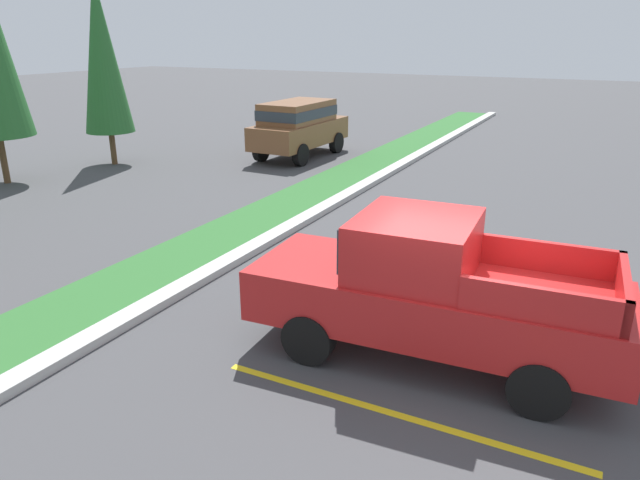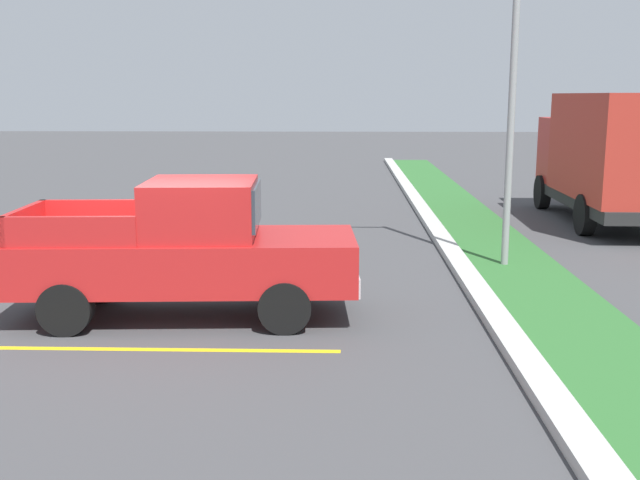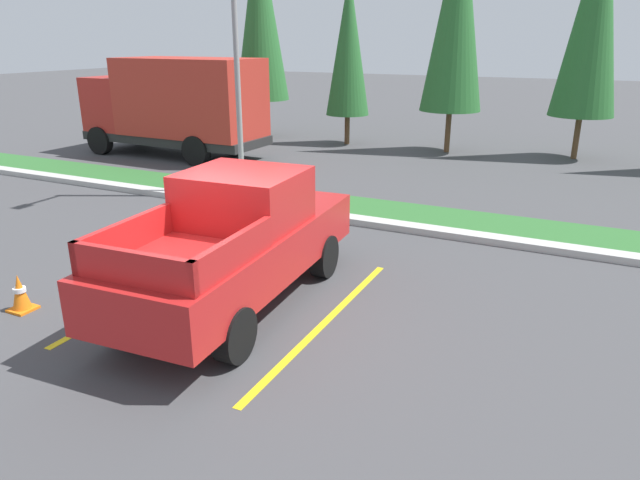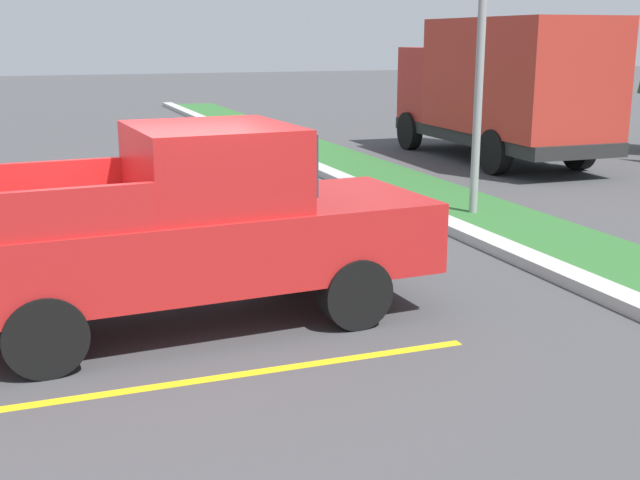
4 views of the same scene
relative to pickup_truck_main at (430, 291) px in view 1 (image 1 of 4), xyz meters
The scene contains 8 objects.
ground_plane 1.09m from the pickup_truck_main, 103.07° to the right, with size 120.00×120.00×0.00m, color #424244.
parking_line_near 1.86m from the pickup_truck_main, behind, with size 0.12×4.80×0.01m, color yellow.
parking_line_far 1.87m from the pickup_truck_main, ahead, with size 0.12×4.80×0.01m, color yellow.
curb_strip 4.77m from the pickup_truck_main, 90.93° to the left, with size 56.00×0.40×0.15m, color #B2B2AD.
grass_median 5.86m from the pickup_truck_main, 90.76° to the left, with size 56.00×1.80×0.06m, color #2D662D.
pickup_truck_main is the anchor object (origin of this frame).
suv_distant 14.80m from the pickup_truck_main, 36.16° to the left, with size 4.65×2.06×2.10m.
cypress_tree_rightmost 16.36m from the pickup_truck_main, 61.05° to the left, with size 1.68×1.68×6.47m.
Camera 1 is at (-7.34, -1.71, 4.48)m, focal length 32.72 mm.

